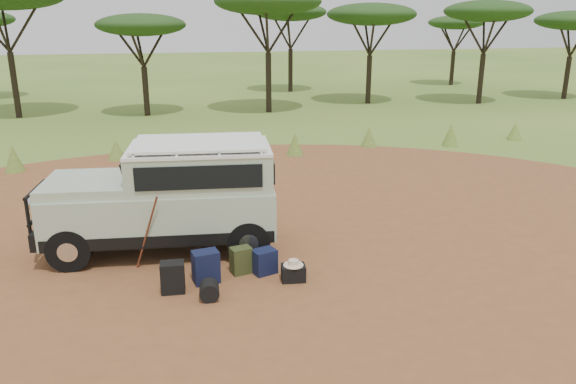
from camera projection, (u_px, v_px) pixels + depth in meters
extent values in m
plane|color=#4F782A|center=(251.00, 260.00, 11.07)|extent=(140.00, 140.00, 0.00)
cylinder|color=brown|center=(251.00, 260.00, 11.07)|extent=(23.00, 23.00, 0.01)
cone|color=#4F782A|center=(14.00, 158.00, 17.32)|extent=(0.60, 0.60, 0.85)
cone|color=#4F782A|center=(116.00, 149.00, 18.85)|extent=(0.60, 0.60, 0.70)
cone|color=#4F782A|center=(207.00, 144.00, 19.11)|extent=(0.60, 0.60, 0.90)
cone|color=#4F782A|center=(295.00, 144.00, 19.42)|extent=(0.60, 0.60, 0.80)
cone|color=#4F782A|center=(369.00, 137.00, 20.74)|extent=(0.60, 0.60, 0.75)
cone|color=#4F782A|center=(451.00, 135.00, 20.84)|extent=(0.60, 0.60, 0.85)
cone|color=#4F782A|center=(515.00, 131.00, 21.90)|extent=(0.60, 0.60, 0.70)
cylinder|color=black|center=(15.00, 85.00, 26.49)|extent=(0.28, 0.28, 3.06)
cylinder|color=black|center=(146.00, 91.00, 27.18)|extent=(0.28, 0.28, 2.34)
ellipsoid|color=#153413|center=(141.00, 25.00, 26.26)|extent=(4.20, 4.20, 1.05)
cylinder|color=black|center=(269.00, 83.00, 28.06)|extent=(0.28, 0.28, 2.93)
ellipsoid|color=#153413|center=(268.00, 1.00, 26.91)|extent=(5.20, 5.20, 1.30)
cylinder|color=black|center=(369.00, 80.00, 31.01)|extent=(0.28, 0.28, 2.61)
ellipsoid|color=#153413|center=(371.00, 14.00, 29.99)|extent=(4.80, 4.80, 1.20)
cylinder|color=black|center=(481.00, 79.00, 30.94)|extent=(0.28, 0.28, 2.70)
ellipsoid|color=#153413|center=(488.00, 11.00, 29.88)|extent=(4.60, 4.60, 1.15)
cylinder|color=black|center=(567.00, 78.00, 32.87)|extent=(0.28, 0.28, 2.43)
ellipsoid|color=#153413|center=(575.00, 20.00, 31.91)|extent=(4.40, 4.40, 1.10)
cylinder|color=black|center=(290.00, 70.00, 35.91)|extent=(0.28, 0.28, 2.70)
ellipsoid|color=#153413|center=(291.00, 12.00, 34.84)|extent=(4.50, 4.50, 1.12)
cylinder|color=black|center=(452.00, 68.00, 39.55)|extent=(0.28, 0.28, 2.34)
ellipsoid|color=#153413|center=(456.00, 22.00, 38.63)|extent=(3.80, 3.80, 0.95)
cube|color=#A9BFA3|center=(162.00, 209.00, 11.35)|extent=(4.63, 2.31, 0.94)
cube|color=black|center=(164.00, 225.00, 11.46)|extent=(4.55, 2.34, 0.24)
cube|color=#A9BFA3|center=(200.00, 167.00, 11.19)|extent=(2.94, 2.05, 0.74)
cube|color=white|center=(199.00, 148.00, 11.08)|extent=(2.94, 2.09, 0.06)
cube|color=white|center=(199.00, 143.00, 11.05)|extent=(2.71, 1.95, 0.05)
cube|color=#A9BFA3|center=(88.00, 184.00, 11.01)|extent=(1.82, 1.89, 0.20)
cube|color=black|center=(130.00, 168.00, 11.02)|extent=(0.33, 1.51, 0.52)
cube|color=black|center=(199.00, 178.00, 10.33)|extent=(2.34, 0.30, 0.45)
cube|color=black|center=(201.00, 155.00, 12.03)|extent=(2.34, 0.30, 0.45)
cube|color=black|center=(270.00, 165.00, 11.36)|extent=(0.21, 1.46, 0.41)
cube|color=black|center=(47.00, 227.00, 11.17)|extent=(0.33, 1.80, 0.34)
cylinder|color=black|center=(35.00, 189.00, 10.92)|extent=(0.21, 1.28, 0.07)
cylinder|color=black|center=(39.00, 215.00, 11.07)|extent=(0.21, 1.28, 0.07)
cylinder|color=silver|center=(31.00, 204.00, 10.71)|extent=(0.09, 0.22, 0.22)
cylinder|color=silver|center=(39.00, 195.00, 11.24)|extent=(0.09, 0.22, 0.22)
cube|color=white|center=(42.00, 222.00, 11.12)|extent=(0.08, 0.42, 0.12)
cylinder|color=black|center=(140.00, 162.00, 11.89)|extent=(0.09, 0.09, 0.82)
cylinder|color=black|center=(69.00, 250.00, 10.54)|extent=(0.86, 0.37, 0.83)
cylinder|color=black|center=(87.00, 221.00, 12.05)|extent=(0.86, 0.37, 0.83)
cylinder|color=black|center=(248.00, 241.00, 10.93)|extent=(0.86, 0.37, 0.83)
cylinder|color=black|center=(244.00, 214.00, 12.45)|extent=(0.86, 0.37, 0.83)
cylinder|color=brown|center=(147.00, 233.00, 10.46)|extent=(0.52, 0.32, 1.49)
cube|color=black|center=(173.00, 277.00, 9.72)|extent=(0.43, 0.33, 0.56)
cube|color=#121839|center=(206.00, 267.00, 10.08)|extent=(0.51, 0.40, 0.60)
cube|color=#323D1C|center=(241.00, 260.00, 10.45)|extent=(0.42, 0.35, 0.51)
cube|color=#121839|center=(264.00, 262.00, 10.45)|extent=(0.50, 0.43, 0.47)
cube|color=black|center=(293.00, 273.00, 10.18)|extent=(0.46, 0.35, 0.30)
cylinder|color=black|center=(209.00, 291.00, 9.50)|extent=(0.36, 0.36, 0.33)
cylinder|color=beige|center=(293.00, 265.00, 10.13)|extent=(0.36, 0.36, 0.02)
cylinder|color=beige|center=(293.00, 262.00, 10.12)|extent=(0.18, 0.18, 0.09)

